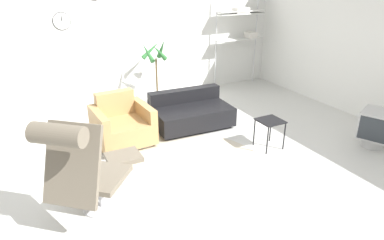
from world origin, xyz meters
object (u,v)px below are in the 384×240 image
at_px(crt_television, 376,127).
at_px(couch_low, 191,114).
at_px(lounge_chair, 80,164).
at_px(ottoman, 124,162).
at_px(shelf_unit, 242,23).
at_px(side_table, 270,124).
at_px(potted_plant, 156,73).
at_px(armchair_red, 122,126).

bearing_deg(crt_television, couch_low, 22.80).
xyz_separation_m(lounge_chair, ottoman, (0.64, 0.73, -0.51)).
bearing_deg(couch_low, shelf_unit, -140.14).
bearing_deg(ottoman, side_table, -4.31).
height_order(lounge_chair, potted_plant, potted_plant).
distance_m(lounge_chair, shelf_unit, 5.71).
bearing_deg(lounge_chair, crt_television, 38.65).
distance_m(crt_television, potted_plant, 4.14).
bearing_deg(side_table, armchair_red, 148.56).
distance_m(side_table, crt_television, 1.66).
relative_size(couch_low, side_table, 3.00).
height_order(ottoman, armchair_red, armchair_red).
distance_m(armchair_red, potted_plant, 1.93).
bearing_deg(lounge_chair, ottoman, 90.00).
xyz_separation_m(side_table, shelf_unit, (1.49, 2.99, 1.11)).
xyz_separation_m(armchair_red, shelf_unit, (3.48, 1.77, 1.22)).
distance_m(lounge_chair, side_table, 3.00).
relative_size(crt_television, shelf_unit, 0.31).
bearing_deg(ottoman, crt_television, -13.63).
bearing_deg(potted_plant, ottoman, -120.48).
relative_size(ottoman, crt_television, 0.68).
bearing_deg(couch_low, armchair_red, 6.94).
bearing_deg(crt_television, armchair_red, 36.66).
xyz_separation_m(ottoman, side_table, (2.28, -0.17, 0.16)).
distance_m(couch_low, shelf_unit, 3.03).
bearing_deg(potted_plant, couch_low, -85.92).
distance_m(lounge_chair, potted_plant, 3.88).
height_order(lounge_chair, side_table, lounge_chair).
distance_m(ottoman, crt_television, 3.88).
relative_size(lounge_chair, side_table, 2.83).
height_order(lounge_chair, crt_television, lounge_chair).
xyz_separation_m(ottoman, crt_television, (3.77, -0.91, 0.09)).
relative_size(lounge_chair, couch_low, 0.94).
xyz_separation_m(armchair_red, potted_plant, (1.19, 1.47, 0.38)).
bearing_deg(lounge_chair, armchair_red, 103.39).
bearing_deg(side_table, potted_plant, 106.57).
bearing_deg(ottoman, lounge_chair, -131.00).
distance_m(ottoman, armchair_red, 1.09).
bearing_deg(crt_television, side_table, 39.52).
bearing_deg(crt_television, ottoman, 52.42).
height_order(side_table, crt_television, crt_television).
xyz_separation_m(couch_low, crt_television, (2.19, -2.06, 0.10)).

